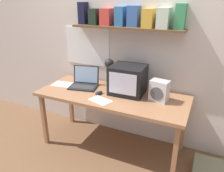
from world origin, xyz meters
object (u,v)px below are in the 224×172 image
crt_monitor (128,80)px  computer_mouse (99,93)px  desk_lamp (109,66)px  loose_paper_near_monitor (63,84)px  corner_desk (112,99)px  floor_cushion (212,172)px  printed_handout (100,100)px  juice_glass (157,90)px  laptop (84,81)px  space_heater (159,91)px

crt_monitor → computer_mouse: crt_monitor is taller
desk_lamp → loose_paper_near_monitor: bearing=-174.3°
corner_desk → floor_cushion: size_ratio=4.56×
desk_lamp → printed_handout: 0.46m
desk_lamp → juice_glass: size_ratio=3.03×
desk_lamp → printed_handout: desk_lamp is taller
desk_lamp → corner_desk: bearing=-66.0°
laptop → desk_lamp: 0.37m
corner_desk → space_heater: size_ratio=7.55×
corner_desk → juice_glass: bearing=25.9°
desk_lamp → floor_cushion: bearing=-18.1°
crt_monitor → computer_mouse: bearing=-149.8°
juice_glass → loose_paper_near_monitor: bearing=-169.8°
desk_lamp → space_heater: size_ratio=1.61×
desk_lamp → computer_mouse: desk_lamp is taller
desk_lamp → computer_mouse: (-0.02, -0.23, -0.25)m
space_heater → loose_paper_near_monitor: 1.21m
computer_mouse → loose_paper_near_monitor: 0.55m
juice_glass → space_heater: 0.18m
juice_glass → floor_cushion: size_ratio=0.32×
space_heater → loose_paper_near_monitor: bearing=-168.4°
computer_mouse → desk_lamp: bearing=84.3°
laptop → floor_cushion: size_ratio=1.00×
crt_monitor → juice_glass: crt_monitor is taller
juice_glass → printed_handout: (-0.50, -0.42, -0.05)m
corner_desk → desk_lamp: desk_lamp is taller
laptop → floor_cushion: 1.71m
corner_desk → desk_lamp: bearing=123.5°
corner_desk → printed_handout: size_ratio=6.31×
corner_desk → space_heater: 0.55m
corner_desk → loose_paper_near_monitor: size_ratio=5.94×
juice_glass → floor_cushion: 1.02m
desk_lamp → printed_handout: (0.07, -0.37, -0.27)m
desk_lamp → computer_mouse: bearing=-105.2°
desk_lamp → crt_monitor: bearing=-22.8°
space_heater → floor_cushion: space_heater is taller
laptop → desk_lamp: bearing=5.1°
crt_monitor → corner_desk: bearing=-143.9°
computer_mouse → loose_paper_near_monitor: size_ratio=0.41×
crt_monitor → floor_cushion: size_ratio=1.02×
space_heater → printed_handout: 0.63m
crt_monitor → juice_glass: 0.35m
computer_mouse → floor_cushion: 1.45m
floor_cushion → space_heater: bearing=172.9°
desk_lamp → space_heater: 0.66m
laptop → loose_paper_near_monitor: bearing=-178.1°
printed_handout → floor_cushion: size_ratio=0.72×
crt_monitor → space_heater: bearing=-9.4°
laptop → crt_monitor: bearing=-8.7°
crt_monitor → laptop: size_ratio=1.03×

